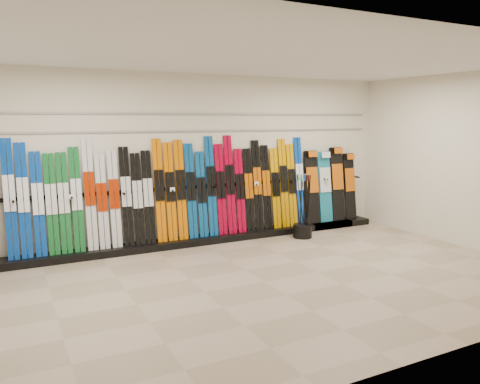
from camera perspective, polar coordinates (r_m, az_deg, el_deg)
name	(u,v)px	position (r m, az deg, el deg)	size (l,w,h in m)	color
floor	(265,282)	(6.54, 3.02, -10.86)	(8.00, 8.00, 0.00)	gray
back_wall	(196,159)	(8.45, -5.39, 4.02)	(8.00, 8.00, 0.00)	beige
right_wall	(469,161)	(8.89, 26.10, 3.40)	(5.00, 5.00, 0.00)	beige
ceiling	(267,56)	(6.21, 3.26, 16.19)	(8.00, 8.00, 0.00)	silver
ski_rack_base	(213,238)	(8.57, -3.30, -5.66)	(8.00, 0.40, 0.12)	black
skis	(175,192)	(8.22, -7.90, -0.05)	(5.36, 0.28, 1.81)	#083B9E
snowboards	(330,186)	(9.84, 10.97, 0.73)	(1.25, 0.23, 1.51)	black
pole_bin	(302,231)	(8.92, 7.63, -4.73)	(0.35, 0.35, 0.25)	black
ski_poles	(305,206)	(8.82, 7.89, -1.66)	(0.32, 0.33, 1.18)	black
slatwall_rail_0	(196,131)	(8.40, -5.39, 7.41)	(7.60, 0.02, 0.03)	gray
slatwall_rail_1	(196,114)	(8.40, -5.42, 9.45)	(7.60, 0.02, 0.03)	gray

